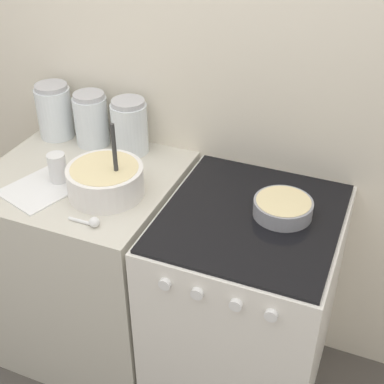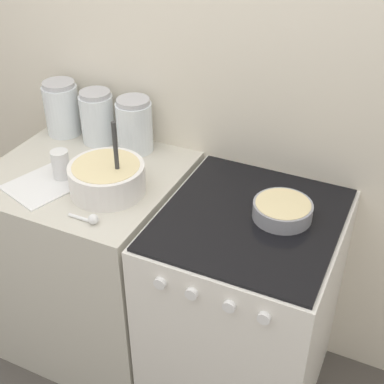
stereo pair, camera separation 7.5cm
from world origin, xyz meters
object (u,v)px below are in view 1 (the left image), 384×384
storage_jar_right (130,130)px  mixing_bowl (105,179)px  stove (244,308)px  storage_jar_middle (92,122)px  storage_jar_left (55,114)px  baking_pan (283,207)px  tin_can (58,168)px

storage_jar_right → mixing_bowl: bearing=-78.3°
stove → storage_jar_right: 0.85m
storage_jar_middle → storage_jar_left: bearing=180.0°
stove → baking_pan: (0.10, 0.04, 0.48)m
baking_pan → storage_jar_right: size_ratio=0.90×
storage_jar_left → storage_jar_right: bearing=0.0°
tin_can → storage_jar_middle: bearing=97.0°
mixing_bowl → storage_jar_left: 0.53m
stove → storage_jar_right: size_ratio=4.01×
storage_jar_left → storage_jar_middle: size_ratio=1.05×
storage_jar_left → storage_jar_right: 0.36m
mixing_bowl → baking_pan: 0.64m
mixing_bowl → baking_pan: bearing=10.5°
storage_jar_middle → storage_jar_right: storage_jar_right is taller
stove → baking_pan: bearing=24.6°
stove → storage_jar_left: (-0.95, 0.24, 0.55)m
mixing_bowl → storage_jar_middle: (-0.24, 0.32, 0.03)m
mixing_bowl → storage_jar_right: bearing=101.7°
mixing_bowl → baking_pan: size_ratio=1.43×
storage_jar_right → tin_can: size_ratio=1.93×
storage_jar_left → storage_jar_middle: (0.18, 0.00, -0.00)m
baking_pan → storage_jar_left: bearing=169.2°
storage_jar_left → stove: bearing=-14.4°
baking_pan → storage_jar_middle: bearing=167.1°
storage_jar_right → tin_can: storage_jar_right is taller
baking_pan → tin_can: bearing=-172.2°
stove → tin_can: size_ratio=7.75×
storage_jar_right → baking_pan: bearing=-16.1°
stove → baking_pan: baking_pan is taller
baking_pan → storage_jar_middle: size_ratio=0.91×
mixing_bowl → storage_jar_right: 0.32m
stove → storage_jar_middle: storage_jar_middle is taller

